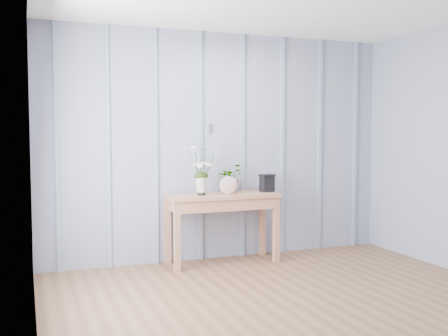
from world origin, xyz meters
name	(u,v)px	position (x,y,z in m)	size (l,w,h in m)	color
ground	(330,325)	(0.00, 0.00, 0.00)	(4.50, 4.50, 0.00)	brown
room_shell	(275,65)	(0.00, 0.92, 1.99)	(4.00, 4.50, 2.50)	#949BB4
sideboard	(222,204)	(-0.08, 1.99, 0.64)	(1.20, 0.45, 0.75)	#A86F50
daisy_vase	(201,163)	(-0.34, 1.95, 1.08)	(0.38, 0.29, 0.53)	black
spider_plant	(230,178)	(0.05, 2.11, 0.91)	(0.28, 0.24, 0.31)	#1E3C10
felt_disc_vessel	(229,185)	(-0.05, 1.91, 0.85)	(0.20, 0.05, 0.20)	#99525E
carved_box	(267,183)	(0.45, 2.00, 0.85)	(0.17, 0.14, 0.19)	black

